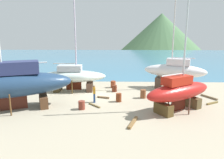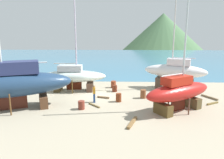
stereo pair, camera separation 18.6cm
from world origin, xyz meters
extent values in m
plane|color=tan|center=(0.00, -3.06, 0.00)|extent=(40.00, 40.00, 0.00)
cube|color=teal|center=(0.00, 38.23, 0.00)|extent=(129.71, 62.58, 0.01)
cone|color=#496E47|center=(26.63, 103.58, 0.00)|extent=(81.20, 81.20, 36.58)
cube|color=brown|center=(-1.13, 1.82, 0.51)|extent=(0.80, 1.92, 1.03)
cube|color=#4E3E23|center=(-4.96, 1.60, 0.51)|extent=(0.80, 1.92, 1.03)
cylinder|color=#4F3F1D|center=(-3.12, 3.00, 0.76)|extent=(0.12, 0.12, 1.51)
cylinder|color=#533E1B|center=(-2.97, 0.42, 0.76)|extent=(0.12, 0.12, 1.51)
ellipsoid|color=silver|center=(-3.05, 1.71, 1.79)|extent=(7.78, 2.77, 1.39)
cube|color=#4B180B|center=(-3.05, 1.71, 0.61)|extent=(1.84, 0.18, 0.97)
cube|color=silver|center=(-3.43, 1.69, 2.76)|extent=(2.83, 1.56, 0.69)
cylinder|color=silver|center=(-2.66, 1.73, 8.00)|extent=(0.16, 0.16, 11.17)
cylinder|color=beige|center=(-4.00, 1.66, 3.32)|extent=(2.68, 0.26, 0.11)
cube|color=brown|center=(7.45, 3.73, 0.69)|extent=(1.23, 1.81, 1.37)
cube|color=brown|center=(10.97, 2.45, 0.69)|extent=(1.23, 1.81, 1.37)
cylinder|color=brown|center=(8.82, 2.01, 0.97)|extent=(0.12, 0.12, 1.94)
cylinder|color=brown|center=(9.60, 4.17, 0.97)|extent=(0.12, 0.12, 1.94)
ellipsoid|color=white|center=(9.21, 3.09, 2.26)|extent=(7.75, 4.52, 1.62)
cube|color=#47181A|center=(9.21, 3.09, 0.88)|extent=(1.72, 0.69, 1.13)
cube|color=silver|center=(9.56, 2.96, 3.39)|extent=(2.96, 2.10, 0.81)
cylinder|color=beige|center=(8.86, 3.22, 8.55)|extent=(0.16, 0.16, 11.11)
cylinder|color=silver|center=(10.09, 2.77, 3.89)|extent=(2.50, 1.00, 0.11)
cube|color=brown|center=(9.19, -3.69, 0.48)|extent=(1.52, 1.79, 0.96)
cube|color=#523F1F|center=(6.14, -5.75, 0.48)|extent=(1.52, 1.79, 0.96)
cylinder|color=brown|center=(7.02, -3.76, 0.74)|extent=(0.12, 0.12, 1.47)
cylinder|color=brown|center=(8.32, -5.68, 0.74)|extent=(0.12, 0.12, 1.47)
ellipsoid|color=#B21C18|center=(7.67, -4.72, 1.77)|extent=(7.28, 5.87, 1.48)
cube|color=#4A190E|center=(7.67, -4.72, 0.51)|extent=(1.51, 1.06, 1.04)
cube|color=#B52413|center=(7.36, -4.93, 2.81)|extent=(2.90, 2.53, 0.74)
cylinder|color=silver|center=(7.97, -4.51, 7.58)|extent=(0.16, 0.16, 10.29)
cylinder|color=beige|center=(6.91, -5.24, 3.34)|extent=(2.20, 1.54, 0.11)
cube|color=brown|center=(-4.77, -3.91, 0.54)|extent=(1.54, 2.39, 1.08)
cylinder|color=brown|center=(-6.65, -6.42, 0.92)|extent=(0.12, 0.12, 1.84)
cylinder|color=brown|center=(-7.88, -3.50, 0.92)|extent=(0.12, 0.12, 1.84)
ellipsoid|color=navy|center=(-7.27, -4.96, 2.28)|extent=(11.10, 6.86, 2.18)
cube|color=#532317|center=(-7.27, -4.96, 0.42)|extent=(2.43, 1.08, 1.53)
cube|color=navy|center=(-6.77, -4.75, 3.81)|extent=(4.26, 3.10, 1.09)
cylinder|color=silver|center=(-6.02, -4.43, 4.16)|extent=(3.54, 1.59, 0.13)
cube|color=navy|center=(-0.08, -2.62, 0.46)|extent=(0.24, 0.36, 0.92)
cube|color=orange|center=(-0.08, -2.62, 1.22)|extent=(0.29, 0.47, 0.61)
sphere|color=olive|center=(-0.08, -2.62, 1.64)|extent=(0.22, 0.22, 0.22)
cylinder|color=maroon|center=(-1.00, -4.69, 0.39)|extent=(0.83, 0.83, 0.78)
cylinder|color=brown|center=(1.64, 3.45, 0.43)|extent=(0.81, 0.81, 0.86)
cylinder|color=brown|center=(4.95, -1.00, 0.46)|extent=(0.83, 0.83, 0.91)
cylinder|color=#582314|center=(1.84, 1.50, 0.38)|extent=(0.75, 0.75, 0.76)
cylinder|color=maroon|center=(2.35, -2.34, 0.43)|extent=(0.64, 0.64, 0.86)
cube|color=brown|center=(11.54, -2.75, 0.08)|extent=(1.41, 0.94, 0.15)
cube|color=brown|center=(0.04, -3.74, 0.06)|extent=(1.25, 1.33, 0.12)
cube|color=brown|center=(0.70, -1.19, 0.09)|extent=(1.33, 0.60, 0.18)
cube|color=brown|center=(3.44, -7.73, 0.09)|extent=(0.91, 2.16, 0.18)
cube|color=#7C684C|center=(12.04, -0.75, 0.10)|extent=(1.13, 1.91, 0.19)
camera|label=1|loc=(2.33, -23.04, 6.70)|focal=34.28mm
camera|label=2|loc=(2.52, -23.03, 6.70)|focal=34.28mm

